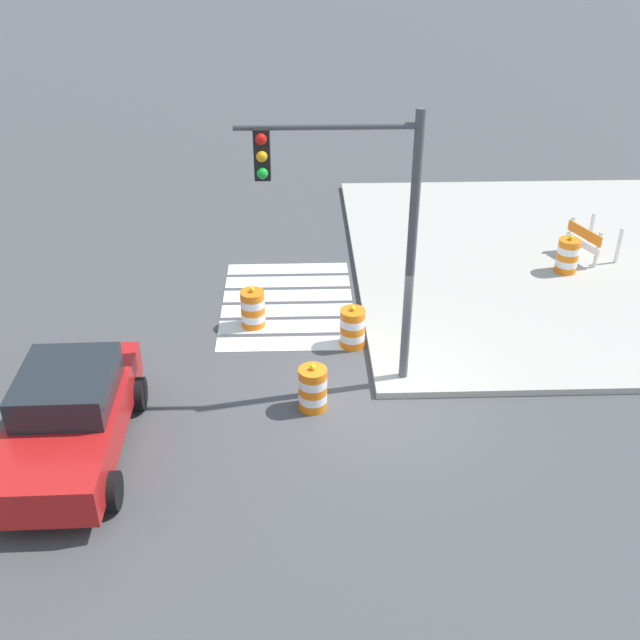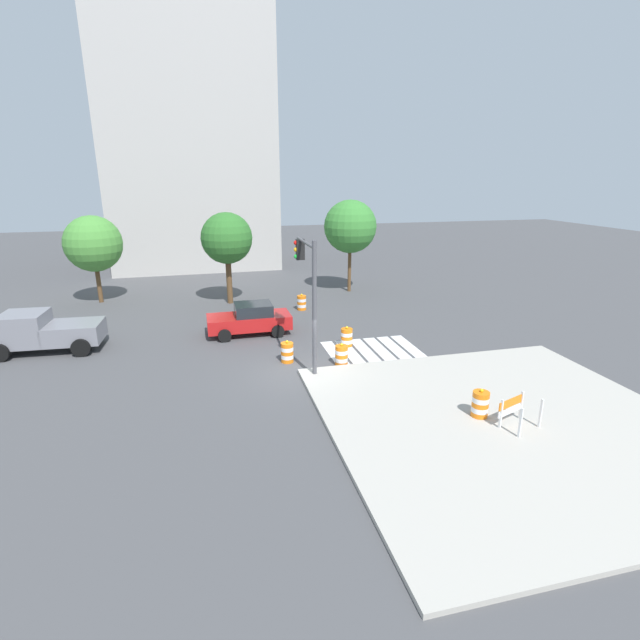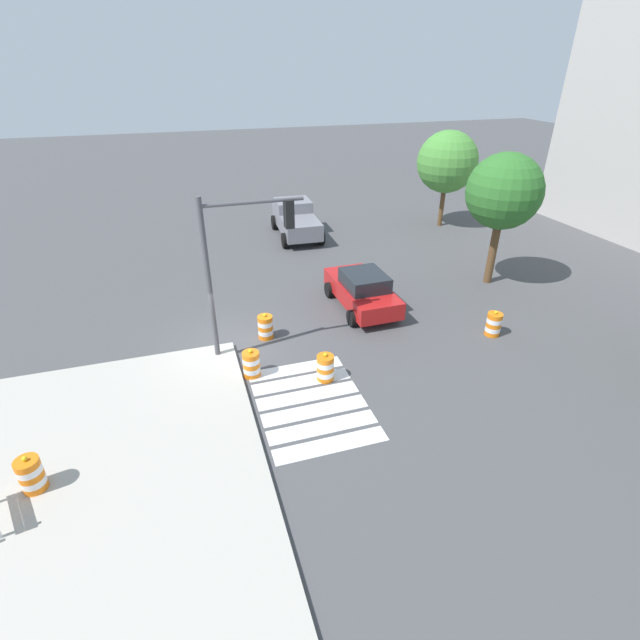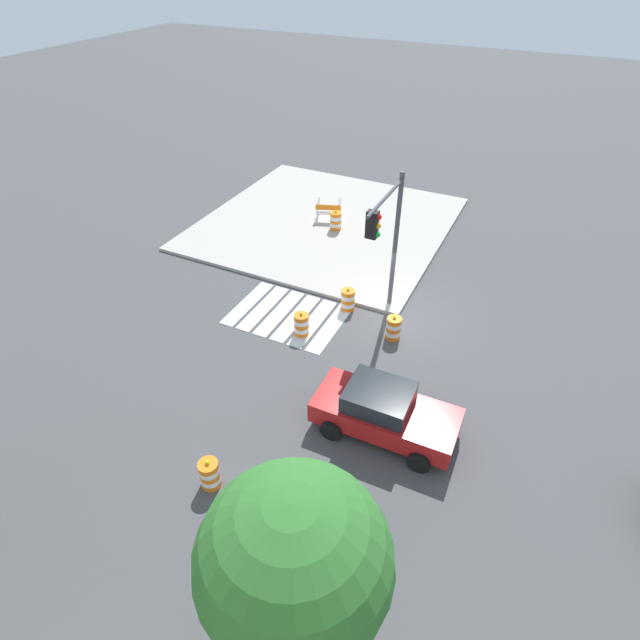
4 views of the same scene
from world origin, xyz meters
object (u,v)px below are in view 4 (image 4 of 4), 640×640
object	(u,v)px
traffic_barrel_median_near	(348,300)
traffic_light_pole	(387,232)
traffic_barrel_near_corner	(393,328)
construction_barricade	(328,209)
traffic_barrel_on_sidewalk	(336,221)
street_tree_streetside_mid	(294,562)
traffic_barrel_median_far	(301,324)
traffic_barrel_crosswalk_end	(210,474)
sports_car	(384,411)

from	to	relation	value
traffic_barrel_median_near	traffic_light_pole	xyz separation A→B (m)	(-1.45, 0.19, 3.46)
traffic_barrel_median_near	traffic_barrel_near_corner	bearing A→B (deg)	157.47
traffic_barrel_near_corner	construction_barricade	bearing A→B (deg)	-50.48
traffic_barrel_on_sidewalk	traffic_light_pole	bearing A→B (deg)	127.68
traffic_barrel_median_near	traffic_light_pole	world-z (taller)	traffic_light_pole
traffic_barrel_on_sidewalk	street_tree_streetside_mid	world-z (taller)	street_tree_streetside_mid
traffic_barrel_near_corner	traffic_barrel_median_near	xyz separation A→B (m)	(2.25, -0.93, 0.00)
traffic_barrel_median_near	traffic_barrel_on_sidewalk	xyz separation A→B (m)	(3.19, -5.81, 0.15)
traffic_barrel_median_near	traffic_barrel_on_sidewalk	distance (m)	6.63
traffic_barrel_median_far	traffic_light_pole	world-z (taller)	traffic_light_pole
traffic_barrel_near_corner	traffic_barrel_median_far	world-z (taller)	same
traffic_barrel_crosswalk_end	street_tree_streetside_mid	world-z (taller)	street_tree_streetside_mid
traffic_barrel_on_sidewalk	traffic_barrel_median_far	bearing A→B (deg)	105.69
traffic_barrel_median_far	traffic_light_pole	bearing A→B (deg)	-139.19
sports_car	construction_barricade	xyz separation A→B (m)	(7.41, -11.88, -0.09)
traffic_light_pole	street_tree_streetside_mid	xyz separation A→B (m)	(-2.64, 11.70, 0.28)
traffic_barrel_median_far	traffic_barrel_median_near	bearing A→B (deg)	-112.47
sports_car	traffic_barrel_crosswalk_end	xyz separation A→B (m)	(3.57, 3.89, -0.36)
traffic_barrel_median_near	traffic_barrel_on_sidewalk	size ratio (longest dim) A/B	1.00
traffic_light_pole	traffic_barrel_near_corner	bearing A→B (deg)	137.24
traffic_barrel_crosswalk_end	traffic_barrel_median_near	bearing A→B (deg)	-90.79
traffic_barrel_median_far	street_tree_streetside_mid	world-z (taller)	street_tree_streetside_mid
traffic_light_pole	construction_barricade	bearing A→B (deg)	-51.45
traffic_barrel_crosswalk_end	traffic_barrel_median_near	xyz separation A→B (m)	(-0.13, -9.16, 0.00)
street_tree_streetside_mid	traffic_barrel_median_far	bearing A→B (deg)	-62.57
traffic_light_pole	traffic_barrel_median_far	bearing A→B (deg)	40.81
sports_car	traffic_barrel_median_near	distance (m)	6.31
traffic_barrel_median_far	traffic_barrel_crosswalk_end	bearing A→B (deg)	96.59
traffic_barrel_median_near	construction_barricade	xyz separation A→B (m)	(3.97, -6.61, 0.27)
traffic_barrel_median_far	sports_car	bearing A→B (deg)	145.23
traffic_barrel_on_sidewalk	traffic_barrel_median_near	bearing A→B (deg)	118.75
traffic_barrel_on_sidewalk	construction_barricade	world-z (taller)	traffic_barrel_on_sidewalk
traffic_barrel_crosswalk_end	traffic_barrel_median_far	world-z (taller)	same
sports_car	traffic_barrel_crosswalk_end	bearing A→B (deg)	47.48
traffic_barrel_median_far	construction_barricade	distance (m)	9.36
traffic_light_pole	street_tree_streetside_mid	distance (m)	12.00
traffic_barrel_crosswalk_end	street_tree_streetside_mid	size ratio (longest dim) A/B	0.17
construction_barricade	street_tree_streetside_mid	bearing A→B (deg)	113.52
traffic_barrel_on_sidewalk	construction_barricade	size ratio (longest dim) A/B	0.71
traffic_barrel_median_far	construction_barricade	bearing A→B (deg)	-71.02
traffic_barrel_near_corner	traffic_barrel_crosswalk_end	size ratio (longest dim) A/B	1.00
traffic_barrel_crosswalk_end	traffic_barrel_median_near	distance (m)	9.16
sports_car	traffic_barrel_on_sidewalk	bearing A→B (deg)	-59.11
traffic_barrel_median_near	construction_barricade	size ratio (longest dim) A/B	0.71
traffic_barrel_median_far	street_tree_streetside_mid	distance (m)	11.50
traffic_barrel_median_near	traffic_light_pole	bearing A→B (deg)	172.53
sports_car	traffic_light_pole	size ratio (longest dim) A/B	0.79
construction_barricade	traffic_barrel_median_near	bearing A→B (deg)	120.99
traffic_barrel_near_corner	traffic_light_pole	bearing A→B (deg)	-42.76
traffic_barrel_median_far	traffic_barrel_on_sidewalk	bearing A→B (deg)	-74.31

